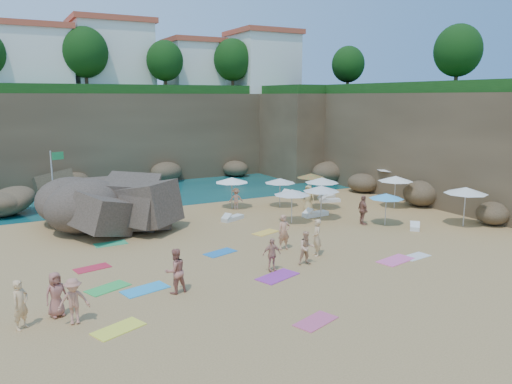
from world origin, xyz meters
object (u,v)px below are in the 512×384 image
flag_pole (54,175)px  parasol_1 (232,180)px  person_stand_4 (308,199)px  person_stand_2 (236,199)px  rock_outcrop (114,226)px  person_stand_6 (317,238)px  lounger_0 (233,218)px  person_stand_3 (363,210)px  person_stand_1 (175,271)px  person_stand_0 (21,305)px  parasol_0 (322,180)px  person_stand_5 (128,194)px  parasol_2 (280,181)px

flag_pole → parasol_1: 11.62m
person_stand_4 → person_stand_2: bearing=-165.6°
rock_outcrop → parasol_1: 8.67m
rock_outcrop → person_stand_2: (8.54, 0.56, 0.74)m
parasol_1 → person_stand_6: parasol_1 is taller
flag_pole → lounger_0: 11.87m
person_stand_3 → person_stand_6: person_stand_6 is taller
person_stand_1 → flag_pole: bearing=-89.7°
person_stand_0 → parasol_0: bearing=-14.8°
rock_outcrop → parasol_0: 14.14m
parasol_1 → person_stand_6: size_ratio=1.26×
parasol_0 → parasol_1: parasol_0 is taller
lounger_0 → person_stand_5: (-4.83, 7.33, 0.75)m
rock_outcrop → person_stand_6: size_ratio=4.50×
person_stand_0 → person_stand_3: size_ratio=0.95×
rock_outcrop → lounger_0: size_ratio=5.07×
person_stand_4 → person_stand_6: bearing=-69.5°
person_stand_3 → person_stand_6: (-6.01, -3.68, 0.01)m
parasol_0 → person_stand_3: size_ratio=1.29×
rock_outcrop → flag_pole: flag_pole is taller
person_stand_4 → flag_pole: bearing=-151.3°
rock_outcrop → person_stand_4: size_ratio=4.54×
parasol_2 → person_stand_5: 10.96m
flag_pole → person_stand_6: flag_pole is taller
parasol_2 → parasol_0: bearing=-40.9°
parasol_2 → person_stand_5: bearing=150.1°
person_stand_6 → person_stand_5: bearing=-141.1°
person_stand_4 → lounger_0: bearing=-131.1°
person_stand_3 → person_stand_5: bearing=56.2°
person_stand_1 → person_stand_4: bearing=-152.3°
person_stand_0 → person_stand_2: bearing=-0.1°
rock_outcrop → person_stand_0: bearing=-115.1°
person_stand_2 → lounger_0: bearing=83.9°
rock_outcrop → parasol_1: parasol_1 is taller
person_stand_2 → person_stand_5: person_stand_5 is taller
parasol_2 → lounger_0: parasol_2 is taller
parasol_2 → person_stand_1: parasol_2 is taller
parasol_1 → parasol_2: size_ratio=1.06×
parasol_1 → lounger_0: bearing=-114.7°
parasol_0 → person_stand_3: 4.88m
rock_outcrop → person_stand_2: bearing=3.8°
parasol_1 → person_stand_6: 11.62m
parasol_2 → lounger_0: size_ratio=1.33×
parasol_0 → person_stand_6: bearing=-126.7°
parasol_0 → person_stand_1: parasol_0 is taller
person_stand_2 → person_stand_0: bearing=65.9°
person_stand_0 → person_stand_3: 20.14m
lounger_0 → flag_pole: bearing=123.4°
person_stand_0 → person_stand_1: size_ratio=0.94×
parasol_1 → person_stand_0: 19.55m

